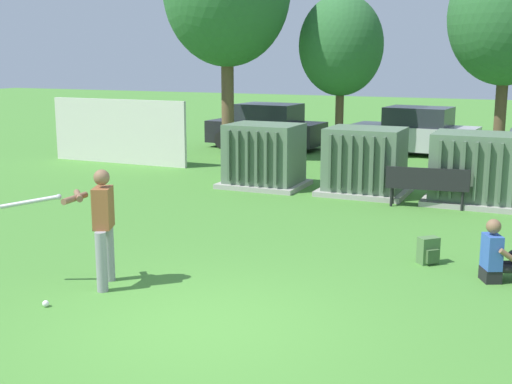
# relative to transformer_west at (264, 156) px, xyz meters

# --- Properties ---
(ground_plane) EXTENTS (96.00, 96.00, 0.00)m
(ground_plane) POSITION_rel_transformer_west_xyz_m (2.90, -8.77, -0.79)
(ground_plane) COLOR #478433
(fence_panel) EXTENTS (4.80, 0.12, 2.00)m
(fence_panel) POSITION_rel_transformer_west_xyz_m (-5.70, 1.73, 0.21)
(fence_panel) COLOR beige
(fence_panel) RESTS_ON ground
(transformer_west) EXTENTS (2.10, 1.70, 1.62)m
(transformer_west) POSITION_rel_transformer_west_xyz_m (0.00, 0.00, 0.00)
(transformer_west) COLOR #9E9B93
(transformer_west) RESTS_ON ground
(transformer_mid_west) EXTENTS (2.10, 1.70, 1.62)m
(transformer_mid_west) POSITION_rel_transformer_west_xyz_m (2.62, 0.12, 0.00)
(transformer_mid_west) COLOR #9E9B93
(transformer_mid_west) RESTS_ON ground
(transformer_mid_east) EXTENTS (2.10, 1.70, 1.62)m
(transformer_mid_east) POSITION_rel_transformer_west_xyz_m (5.16, 0.04, 0.00)
(transformer_mid_east) COLOR #9E9B93
(transformer_mid_east) RESTS_ON ground
(park_bench) EXTENTS (1.84, 0.62, 0.92)m
(park_bench) POSITION_rel_transformer_west_xyz_m (4.29, -0.84, -0.25)
(park_bench) COLOR black
(park_bench) RESTS_ON ground
(batter) EXTENTS (1.56, 0.92, 1.74)m
(batter) POSITION_rel_transformer_west_xyz_m (0.85, -8.04, 0.19)
(batter) COLOR gray
(batter) RESTS_ON ground
(sports_ball) EXTENTS (0.09, 0.09, 0.09)m
(sports_ball) POSITION_rel_transformer_west_xyz_m (0.67, -9.06, -0.74)
(sports_ball) COLOR white
(sports_ball) RESTS_ON ground
(seated_spectator) EXTENTS (0.79, 0.67, 0.96)m
(seated_spectator) POSITION_rel_transformer_west_xyz_m (6.16, -5.47, -0.41)
(seated_spectator) COLOR black
(seated_spectator) RESTS_ON ground
(backpack) EXTENTS (0.38, 0.38, 0.44)m
(backpack) POSITION_rel_transformer_west_xyz_m (5.06, -5.00, -0.57)
(backpack) COLOR #4C723F
(backpack) RESTS_ON ground
(tree_center_left) EXTENTS (2.78, 2.78, 5.31)m
(tree_center_left) POSITION_rel_transformer_west_xyz_m (0.14, 6.08, 2.86)
(tree_center_left) COLOR brown
(tree_center_left) RESTS_ON ground
(tree_center_right) EXTENTS (3.39, 3.39, 6.48)m
(tree_center_right) POSITION_rel_transformer_west_xyz_m (5.26, 5.67, 3.66)
(tree_center_right) COLOR brown
(tree_center_right) RESTS_ON ground
(parked_car_leftmost) EXTENTS (4.30, 2.12, 1.62)m
(parked_car_leftmost) POSITION_rel_transformer_west_xyz_m (-2.82, 6.83, -0.04)
(parked_car_leftmost) COLOR black
(parked_car_leftmost) RESTS_ON ground
(parked_car_left_of_center) EXTENTS (4.33, 2.20, 1.62)m
(parked_car_left_of_center) POSITION_rel_transformer_west_xyz_m (2.42, 7.42, -0.04)
(parked_car_left_of_center) COLOR #B2B2B7
(parked_car_left_of_center) RESTS_ON ground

